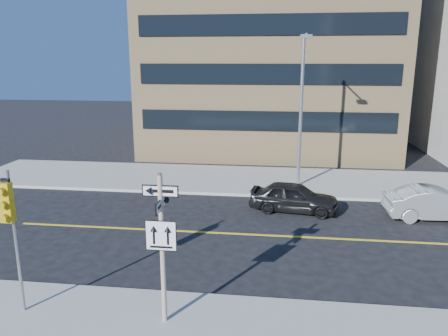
# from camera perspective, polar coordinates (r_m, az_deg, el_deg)

# --- Properties ---
(ground) EXTENTS (120.00, 120.00, 0.00)m
(ground) POSITION_cam_1_polar(r_m,az_deg,el_deg) (14.57, -5.12, -14.33)
(ground) COLOR black
(ground) RESTS_ON ground
(sign_pole) EXTENTS (0.92, 0.92, 4.06)m
(sign_pole) POSITION_cam_1_polar(r_m,az_deg,el_deg) (11.31, -8.11, -9.38)
(sign_pole) COLOR silver
(sign_pole) RESTS_ON near_sidewalk
(traffic_signal) EXTENTS (0.32, 0.45, 4.00)m
(traffic_signal) POSITION_cam_1_polar(r_m,az_deg,el_deg) (12.60, -26.31, -5.39)
(traffic_signal) COLOR gray
(traffic_signal) RESTS_ON near_sidewalk
(parked_car_a) EXTENTS (2.22, 4.26, 1.38)m
(parked_car_a) POSITION_cam_1_polar(r_m,az_deg,el_deg) (20.55, 9.12, -3.77)
(parked_car_a) COLOR black
(parked_car_a) RESTS_ON ground
(parked_car_b) EXTENTS (1.76, 4.43, 1.43)m
(parked_car_b) POSITION_cam_1_polar(r_m,az_deg,el_deg) (21.46, 25.98, -4.21)
(parked_car_b) COLOR gray
(parked_car_b) RESTS_ON ground
(streetlight_a) EXTENTS (0.55, 2.25, 8.00)m
(streetlight_a) POSITION_cam_1_polar(r_m,az_deg,el_deg) (23.40, 10.09, 8.52)
(streetlight_a) COLOR gray
(streetlight_a) RESTS_ON far_sidewalk
(building_brick) EXTENTS (18.00, 18.00, 18.00)m
(building_brick) POSITION_cam_1_polar(r_m,az_deg,el_deg) (37.58, 6.16, 17.12)
(building_brick) COLOR tan
(building_brick) RESTS_ON ground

